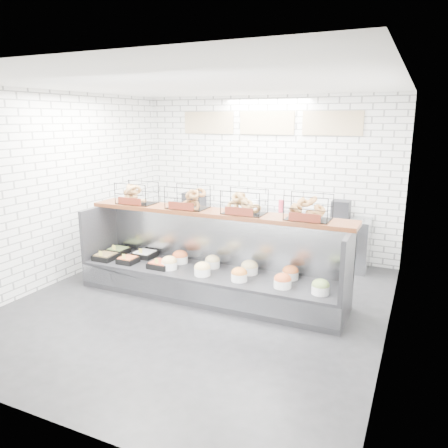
% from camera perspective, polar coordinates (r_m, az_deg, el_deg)
% --- Properties ---
extents(ground, '(5.50, 5.50, 0.00)m').
position_cam_1_polar(ground, '(6.34, -3.18, -10.37)').
color(ground, black).
rests_on(ground, ground).
extents(room_shell, '(5.02, 5.51, 3.01)m').
position_cam_1_polar(room_shell, '(6.36, -0.87, 8.93)').
color(room_shell, white).
rests_on(room_shell, ground).
extents(display_case, '(4.00, 0.90, 1.20)m').
position_cam_1_polar(display_case, '(6.51, -1.86, -6.61)').
color(display_case, black).
rests_on(display_case, ground).
extents(bagel_shelf, '(4.10, 0.50, 0.40)m').
position_cam_1_polar(bagel_shelf, '(6.37, -1.16, 2.76)').
color(bagel_shelf, '#47200F').
rests_on(bagel_shelf, display_case).
extents(prep_counter, '(4.00, 0.60, 1.20)m').
position_cam_1_polar(prep_counter, '(8.30, 4.61, -1.16)').
color(prep_counter, '#93969B').
rests_on(prep_counter, ground).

